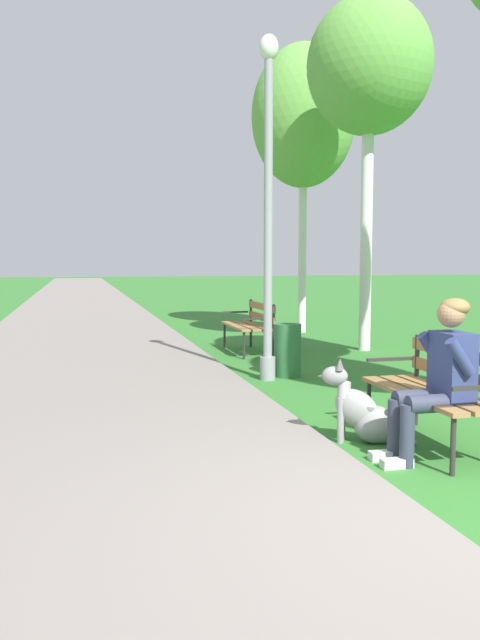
# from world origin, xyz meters

# --- Properties ---
(paved_path) EXTENTS (3.87, 60.00, 0.04)m
(paved_path) POSITION_xyz_m (-2.17, 24.00, 0.02)
(paved_path) COLOR gray
(paved_path) RESTS_ON ground
(park_bench_near) EXTENTS (0.55, 1.50, 0.85)m
(park_bench_near) POSITION_xyz_m (0.63, 1.53, 0.51)
(park_bench_near) COLOR olive
(park_bench_near) RESTS_ON ground
(park_bench_mid) EXTENTS (0.55, 1.50, 0.85)m
(park_bench_mid) POSITION_xyz_m (0.55, 7.23, 0.51)
(park_bench_mid) COLOR olive
(park_bench_mid) RESTS_ON ground
(person_seated_on_near_bench) EXTENTS (0.74, 0.49, 1.25)m
(person_seated_on_near_bench) POSITION_xyz_m (0.42, 1.20, 0.68)
(person_seated_on_near_bench) COLOR #33384C
(person_seated_on_near_bench) RESTS_ON ground
(dog_grey) EXTENTS (0.76, 0.49, 0.71)m
(dog_grey) POSITION_xyz_m (0.07, 1.80, 0.26)
(dog_grey) COLOR gray
(dog_grey) RESTS_ON ground
(lamp_post_near) EXTENTS (0.24, 0.24, 4.31)m
(lamp_post_near) POSITION_xyz_m (0.11, 4.77, 2.23)
(lamp_post_near) COLOR gray
(lamp_post_near) RESTS_ON ground
(birch_tree_third) EXTENTS (2.05, 2.12, 5.87)m
(birch_tree_third) POSITION_xyz_m (2.51, 7.03, 4.70)
(birch_tree_third) COLOR silver
(birch_tree_third) RESTS_ON ground
(birch_tree_fourth) EXTENTS (2.17, 2.23, 6.01)m
(birch_tree_fourth) POSITION_xyz_m (2.41, 9.95, 4.52)
(birch_tree_fourth) COLOR silver
(birch_tree_fourth) RESTS_ON ground
(litter_bin) EXTENTS (0.36, 0.36, 0.70)m
(litter_bin) POSITION_xyz_m (0.44, 4.94, 0.35)
(litter_bin) COLOR #2D6638
(litter_bin) RESTS_ON ground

